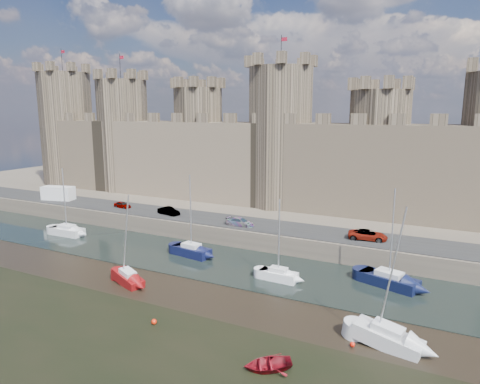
# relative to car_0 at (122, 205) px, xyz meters

# --- Properties ---
(ground) EXTENTS (160.00, 160.00, 0.00)m
(ground) POSITION_rel_car_0_xyz_m (20.28, -33.71, -3.04)
(ground) COLOR black
(ground) RESTS_ON ground
(water_channel) EXTENTS (160.00, 12.00, 0.08)m
(water_channel) POSITION_rel_car_0_xyz_m (20.28, -9.71, -3.00)
(water_channel) COLOR black
(water_channel) RESTS_ON ground
(quay) EXTENTS (160.00, 60.00, 2.50)m
(quay) POSITION_rel_car_0_xyz_m (20.28, 26.29, -1.79)
(quay) COLOR #4C443A
(quay) RESTS_ON ground
(road) EXTENTS (160.00, 7.00, 0.10)m
(road) POSITION_rel_car_0_xyz_m (20.28, 0.29, -0.49)
(road) COLOR black
(road) RESTS_ON quay
(castle) EXTENTS (108.50, 11.00, 29.00)m
(castle) POSITION_rel_car_0_xyz_m (19.64, 14.29, 8.63)
(castle) COLOR #42382B
(castle) RESTS_ON quay
(car_0) EXTENTS (3.33, 1.66, 1.09)m
(car_0) POSITION_rel_car_0_xyz_m (0.00, 0.00, 0.00)
(car_0) COLOR gray
(car_0) RESTS_ON quay
(car_1) EXTENTS (4.04, 2.11, 1.27)m
(car_1) POSITION_rel_car_0_xyz_m (9.83, -0.60, 0.09)
(car_1) COLOR gray
(car_1) RESTS_ON quay
(car_2) EXTENTS (4.02, 1.64, 1.17)m
(car_2) POSITION_rel_car_0_xyz_m (22.67, -1.37, 0.04)
(car_2) COLOR gray
(car_2) RESTS_ON quay
(car_3) EXTENTS (5.03, 2.83, 1.33)m
(car_3) POSITION_rel_car_0_xyz_m (39.94, -0.22, 0.12)
(car_3) COLOR gray
(car_3) RESTS_ON quay
(van) EXTENTS (6.10, 3.51, 2.50)m
(van) POSITION_rel_car_0_xyz_m (-14.82, -0.21, 0.71)
(van) COLOR silver
(van) RESTS_ON quay
(sailboat_0) EXTENTS (5.47, 2.25, 10.12)m
(sailboat_0) POSITION_rel_car_0_xyz_m (-2.33, -9.66, -2.25)
(sailboat_0) COLOR silver
(sailboat_0) RESTS_ON ground
(sailboat_1) EXTENTS (5.52, 2.80, 10.57)m
(sailboat_1) POSITION_rel_car_0_xyz_m (19.56, -9.24, -2.22)
(sailboat_1) COLOR black
(sailboat_1) RESTS_ON ground
(sailboat_2) EXTENTS (4.30, 1.82, 9.13)m
(sailboat_2) POSITION_rel_car_0_xyz_m (32.52, -11.74, -2.29)
(sailboat_2) COLOR white
(sailboat_2) RESTS_ON ground
(sailboat_3) EXTENTS (6.47, 4.10, 10.59)m
(sailboat_3) POSITION_rel_car_0_xyz_m (43.66, -8.01, -2.23)
(sailboat_3) COLOR black
(sailboat_3) RESTS_ON ground
(sailboat_4) EXTENTS (4.56, 2.96, 9.94)m
(sailboat_4) POSITION_rel_car_0_xyz_m (18.31, -19.87, -2.31)
(sailboat_4) COLOR maroon
(sailboat_4) RESTS_ON ground
(sailboat_5) EXTENTS (5.60, 2.95, 11.50)m
(sailboat_5) POSITION_rel_car_0_xyz_m (45.20, -20.39, -2.24)
(sailboat_5) COLOR silver
(sailboat_5) RESTS_ON ground
(dinghy_4) EXTENTS (4.28, 3.95, 0.72)m
(dinghy_4) POSITION_rel_car_0_xyz_m (37.92, -27.56, -2.68)
(dinghy_4) COLOR maroon
(dinghy_4) RESTS_ON ground
(buoy_1) EXTENTS (0.49, 0.49, 0.49)m
(buoy_1) POSITION_rel_car_0_xyz_m (26.38, -25.80, -2.80)
(buoy_1) COLOR red
(buoy_1) RESTS_ON ground
(buoy_3) EXTENTS (0.41, 0.41, 0.41)m
(buoy_3) POSITION_rel_car_0_xyz_m (42.76, -21.71, -2.84)
(buoy_3) COLOR red
(buoy_3) RESTS_ON ground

